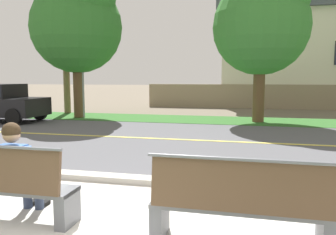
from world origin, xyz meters
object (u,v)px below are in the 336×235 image
(seated_person_blue, at_px, (18,166))
(shade_tree_left, at_px, (264,19))
(shade_tree_far_left, at_px, (78,20))
(bench_left, at_px, (0,186))
(bench_right, at_px, (239,206))
(streetlamp, at_px, (83,25))

(seated_person_blue, distance_m, shade_tree_left, 11.40)
(seated_person_blue, bearing_deg, shade_tree_left, 71.71)
(seated_person_blue, relative_size, shade_tree_far_left, 0.19)
(bench_left, distance_m, bench_right, 2.90)
(shade_tree_far_left, xyz_separation_m, shade_tree_left, (7.83, 0.17, -0.22))
(streetlamp, bearing_deg, shade_tree_left, -0.77)
(shade_tree_far_left, relative_size, shade_tree_left, 1.05)
(seated_person_blue, bearing_deg, streetlamp, 112.63)
(bench_right, relative_size, shade_tree_left, 0.30)
(bench_left, bearing_deg, shade_tree_far_left, 112.46)
(seated_person_blue, xyz_separation_m, shade_tree_left, (3.42, 10.34, 3.38))
(streetlamp, bearing_deg, shade_tree_far_left, -102.63)
(bench_right, height_order, seated_person_blue, seated_person_blue)
(shade_tree_left, bearing_deg, shade_tree_far_left, -178.77)
(bench_right, relative_size, shade_tree_far_left, 0.29)
(bench_right, bearing_deg, streetlamp, 123.84)
(bench_left, xyz_separation_m, bench_right, (2.90, 0.00, 0.00))
(shade_tree_far_left, distance_m, shade_tree_left, 7.84)
(shade_tree_far_left, bearing_deg, bench_left, -67.54)
(bench_right, xyz_separation_m, streetlamp, (-7.12, 10.62, 3.68))
(bench_left, height_order, shade_tree_far_left, shade_tree_far_left)
(bench_right, distance_m, seated_person_blue, 2.78)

